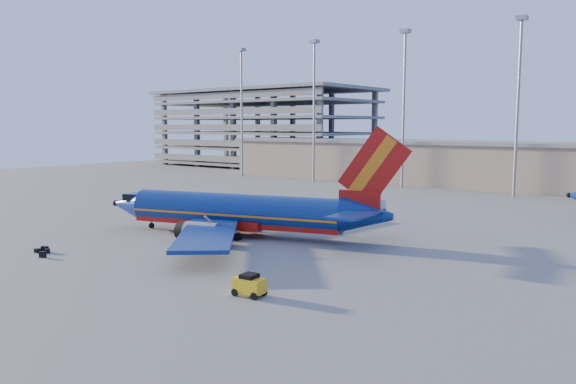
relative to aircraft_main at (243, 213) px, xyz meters
name	(u,v)px	position (x,y,z in m)	size (l,w,h in m)	color
ground	(259,226)	(-2.46, 5.38, -2.45)	(220.00, 220.00, 0.00)	slate
terminal_building	(506,165)	(7.54, 63.38, 1.87)	(122.00, 16.00, 8.50)	gray
parking_garage	(265,125)	(-64.46, 79.43, 9.28)	(62.00, 32.00, 21.40)	slate
light_mast_row	(458,90)	(2.54, 51.38, 15.10)	(101.60, 1.60, 28.65)	gray
aircraft_main	(243,213)	(0.00, 0.00, 0.00)	(33.00, 31.27, 11.47)	navy
baggage_tug	(249,284)	(14.63, -15.26, -1.65)	(2.25, 1.50, 1.53)	yellow
luggage_pile	(43,251)	(-8.51, -17.28, -2.22)	(2.84, 1.78, 0.54)	black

